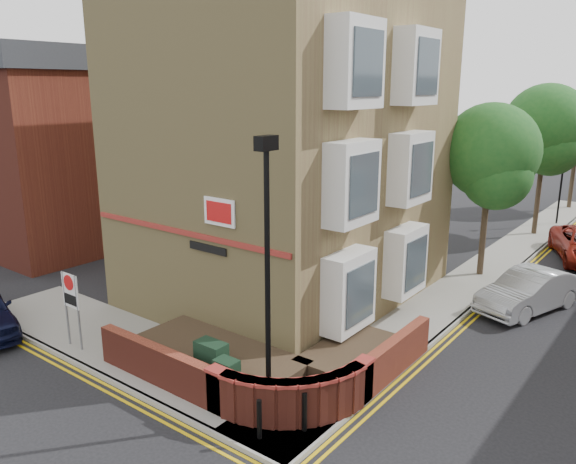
# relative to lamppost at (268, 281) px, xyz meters

# --- Properties ---
(ground) EXTENTS (120.00, 120.00, 0.00)m
(ground) POSITION_rel_lamppost_xyz_m (-1.60, -1.20, -3.34)
(ground) COLOR black
(ground) RESTS_ON ground
(pavement_corner) EXTENTS (13.00, 3.00, 0.12)m
(pavement_corner) POSITION_rel_lamppost_xyz_m (-5.10, 0.30, -3.28)
(pavement_corner) COLOR gray
(pavement_corner) RESTS_ON ground
(pavement_main) EXTENTS (2.00, 32.00, 0.12)m
(pavement_main) POSITION_rel_lamppost_xyz_m (0.40, 14.80, -3.28)
(pavement_main) COLOR gray
(pavement_main) RESTS_ON ground
(kerb_side) EXTENTS (13.00, 0.15, 0.12)m
(kerb_side) POSITION_rel_lamppost_xyz_m (-5.10, -1.20, -3.28)
(kerb_side) COLOR gray
(kerb_side) RESTS_ON ground
(kerb_main_near) EXTENTS (0.15, 32.00, 0.12)m
(kerb_main_near) POSITION_rel_lamppost_xyz_m (1.40, 14.80, -3.28)
(kerb_main_near) COLOR gray
(kerb_main_near) RESTS_ON ground
(yellow_lines_side) EXTENTS (13.00, 0.28, 0.01)m
(yellow_lines_side) POSITION_rel_lamppost_xyz_m (-5.10, -1.45, -3.34)
(yellow_lines_side) COLOR gold
(yellow_lines_side) RESTS_ON ground
(yellow_lines_main) EXTENTS (0.28, 32.00, 0.01)m
(yellow_lines_main) POSITION_rel_lamppost_xyz_m (1.65, 14.80, -3.34)
(yellow_lines_main) COLOR gold
(yellow_lines_main) RESTS_ON ground
(corner_building) EXTENTS (8.95, 10.40, 13.60)m
(corner_building) POSITION_rel_lamppost_xyz_m (-4.44, 6.80, 2.88)
(corner_building) COLOR tan
(corner_building) RESTS_ON ground
(garden_wall) EXTENTS (6.80, 6.00, 1.20)m
(garden_wall) POSITION_rel_lamppost_xyz_m (-1.60, 1.30, -3.34)
(garden_wall) COLOR maroon
(garden_wall) RESTS_ON ground
(lamppost) EXTENTS (0.25, 0.50, 6.30)m
(lamppost) POSITION_rel_lamppost_xyz_m (0.00, 0.00, 0.00)
(lamppost) COLOR black
(lamppost) RESTS_ON pavement_corner
(utility_cabinet_large) EXTENTS (0.80, 0.45, 1.20)m
(utility_cabinet_large) POSITION_rel_lamppost_xyz_m (-1.90, 0.10, -2.62)
(utility_cabinet_large) COLOR black
(utility_cabinet_large) RESTS_ON pavement_corner
(utility_cabinet_small) EXTENTS (0.55, 0.40, 1.10)m
(utility_cabinet_small) POSITION_rel_lamppost_xyz_m (-1.10, -0.20, -2.67)
(utility_cabinet_small) COLOR black
(utility_cabinet_small) RESTS_ON pavement_corner
(bollard_near) EXTENTS (0.11, 0.11, 0.90)m
(bollard_near) POSITION_rel_lamppost_xyz_m (0.40, -0.80, -2.77)
(bollard_near) COLOR black
(bollard_near) RESTS_ON pavement_corner
(bollard_far) EXTENTS (0.11, 0.11, 0.90)m
(bollard_far) POSITION_rel_lamppost_xyz_m (1.00, -0.00, -2.77)
(bollard_far) COLOR black
(bollard_far) RESTS_ON pavement_corner
(zone_sign) EXTENTS (0.72, 0.07, 2.20)m
(zone_sign) POSITION_rel_lamppost_xyz_m (-6.60, -0.70, -1.70)
(zone_sign) COLOR slate
(zone_sign) RESTS_ON pavement_corner
(side_building) EXTENTS (6.40, 10.40, 9.00)m
(side_building) POSITION_rel_lamppost_xyz_m (-16.60, 6.80, 1.20)
(side_building) COLOR maroon
(side_building) RESTS_ON ground
(tree_near) EXTENTS (3.64, 3.65, 6.70)m
(tree_near) POSITION_rel_lamppost_xyz_m (0.40, 12.85, 1.36)
(tree_near) COLOR #382B1E
(tree_near) RESTS_ON pavement_main
(tree_mid) EXTENTS (4.03, 4.03, 7.42)m
(tree_mid) POSITION_rel_lamppost_xyz_m (0.40, 20.85, 1.85)
(tree_mid) COLOR #382B1E
(tree_mid) RESTS_ON pavement_main
(traffic_light_assembly) EXTENTS (0.20, 0.16, 4.20)m
(traffic_light_assembly) POSITION_rel_lamppost_xyz_m (0.80, 23.80, -0.56)
(traffic_light_assembly) COLOR black
(traffic_light_assembly) RESTS_ON pavement_main
(silver_car_near) EXTENTS (2.73, 4.46, 1.39)m
(silver_car_near) POSITION_rel_lamppost_xyz_m (2.89, 10.31, -2.65)
(silver_car_near) COLOR #A0A4A7
(silver_car_near) RESTS_ON ground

